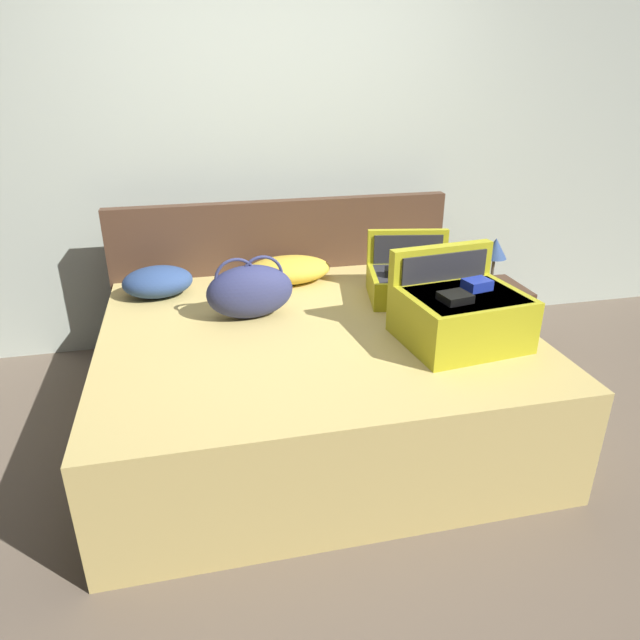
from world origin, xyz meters
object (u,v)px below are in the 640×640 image
at_px(duffel_bag, 250,291).
at_px(pillow_center_head, 158,282).
at_px(bed, 314,377).
at_px(nightstand, 486,318).
at_px(table_lamp, 495,251).
at_px(pillow_near_headboard, 288,270).
at_px(hard_case_medium, 411,281).
at_px(hard_case_large, 460,312).

bearing_deg(duffel_bag, pillow_center_head, 139.15).
bearing_deg(bed, nightstand, 25.57).
bearing_deg(table_lamp, duffel_bag, -165.18).
xyz_separation_m(pillow_near_headboard, pillow_center_head, (-0.76, -0.05, 0.01)).
bearing_deg(duffel_bag, hard_case_medium, 4.44).
bearing_deg(nightstand, hard_case_large, -126.52).
distance_m(hard_case_large, pillow_center_head, 1.67).
bearing_deg(pillow_near_headboard, pillow_center_head, -175.88).
relative_size(duffel_bag, table_lamp, 1.42).
relative_size(pillow_center_head, nightstand, 0.87).
bearing_deg(bed, hard_case_medium, 24.20).
xyz_separation_m(hard_case_large, nightstand, (0.69, 0.93, -0.50)).
distance_m(hard_case_large, pillow_near_headboard, 1.16).
distance_m(pillow_near_headboard, nightstand, 1.40).
distance_m(pillow_near_headboard, pillow_center_head, 0.76).
xyz_separation_m(bed, hard_case_large, (0.64, -0.29, 0.44)).
xyz_separation_m(hard_case_large, table_lamp, (0.69, 0.93, -0.03)).
xyz_separation_m(bed, hard_case_medium, (0.61, 0.28, 0.39)).
height_order(bed, pillow_center_head, pillow_center_head).
relative_size(bed, table_lamp, 6.37).
relative_size(hard_case_large, pillow_near_headboard, 1.15).
relative_size(bed, hard_case_large, 3.55).
bearing_deg(pillow_center_head, hard_case_large, -33.03).
bearing_deg(pillow_near_headboard, duffel_bag, -120.94).
xyz_separation_m(hard_case_medium, table_lamp, (0.71, 0.36, 0.02)).
bearing_deg(hard_case_medium, nightstand, 37.65).
bearing_deg(hard_case_large, nightstand, 46.73).
xyz_separation_m(hard_case_medium, pillow_near_headboard, (-0.63, 0.40, -0.02)).
bearing_deg(bed, hard_case_large, -24.85).
bearing_deg(duffel_bag, bed, -35.29).
bearing_deg(hard_case_medium, pillow_center_head, 177.03).
relative_size(bed, duffel_bag, 4.49).
relative_size(duffel_bag, pillow_near_headboard, 0.91).
bearing_deg(pillow_near_headboard, table_lamp, -1.70).
xyz_separation_m(hard_case_medium, duffel_bag, (-0.90, -0.07, 0.04)).
height_order(hard_case_large, hard_case_medium, hard_case_large).
xyz_separation_m(hard_case_medium, nightstand, (0.71, 0.36, -0.45)).
height_order(bed, duffel_bag, duffel_bag).
relative_size(hard_case_large, pillow_center_head, 1.51).
bearing_deg(pillow_center_head, table_lamp, 0.41).
distance_m(hard_case_large, nightstand, 1.26).
relative_size(hard_case_large, table_lamp, 1.79).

